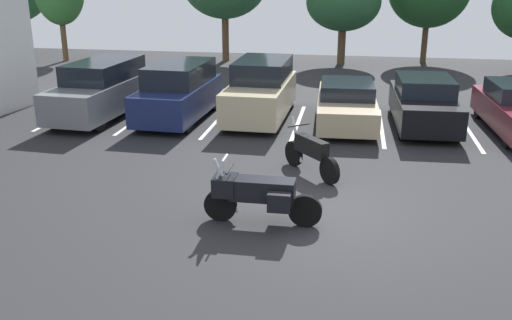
% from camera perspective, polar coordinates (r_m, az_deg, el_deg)
% --- Properties ---
extents(ground, '(44.00, 44.00, 0.10)m').
position_cam_1_polar(ground, '(12.10, 6.05, -5.45)').
color(ground, '#262628').
extents(motorcycle_touring, '(2.35, 0.98, 1.35)m').
position_cam_1_polar(motorcycle_touring, '(11.33, 0.18, -3.25)').
color(motorcycle_touring, black).
rests_on(motorcycle_touring, ground).
extents(motorcycle_second, '(1.46, 1.74, 1.29)m').
position_cam_1_polar(motorcycle_second, '(14.09, 5.41, 0.69)').
color(motorcycle_second, black).
rests_on(motorcycle_second, ground).
extents(parking_stripes, '(16.05, 4.67, 0.01)m').
position_cam_1_polar(parking_stripes, '(18.79, 4.14, 3.64)').
color(parking_stripes, silver).
rests_on(parking_stripes, ground).
extents(car_grey, '(2.09, 4.95, 1.86)m').
position_cam_1_polar(car_grey, '(20.07, -14.97, 6.74)').
color(car_grey, slate).
rests_on(car_grey, ground).
extents(car_navy, '(1.96, 4.45, 1.84)m').
position_cam_1_polar(car_navy, '(19.21, -7.62, 6.66)').
color(car_navy, navy).
rests_on(car_navy, ground).
extents(car_champagne, '(1.90, 4.63, 1.92)m').
position_cam_1_polar(car_champagne, '(19.18, 0.49, 6.84)').
color(car_champagne, '#C1B289').
rests_on(car_champagne, ground).
extents(car_tan, '(1.99, 4.85, 1.34)m').
position_cam_1_polar(car_tan, '(18.80, 8.91, 5.51)').
color(car_tan, tan).
rests_on(car_tan, ground).
extents(car_black, '(1.90, 4.50, 1.56)m').
position_cam_1_polar(car_black, '(18.94, 16.21, 5.40)').
color(car_black, black).
rests_on(car_black, ground).
extents(tree_center_left, '(3.72, 3.72, 4.56)m').
position_cam_1_polar(tree_center_left, '(30.17, 8.62, 15.15)').
color(tree_center_left, '#4C3823').
rests_on(tree_center_left, ground).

